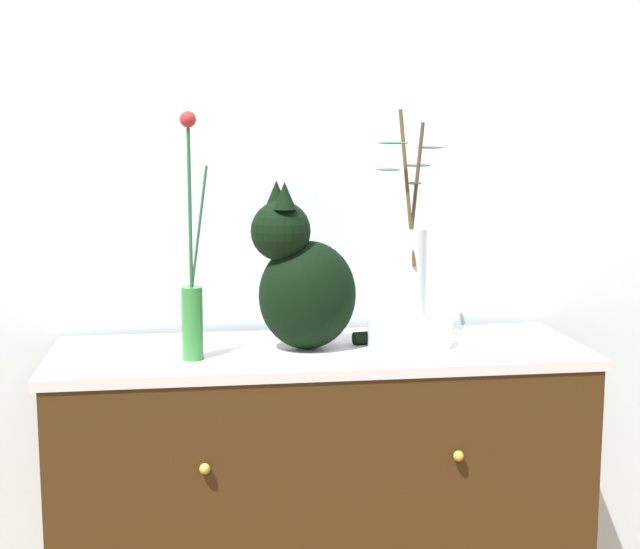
% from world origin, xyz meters
% --- Properties ---
extents(wall_back, '(4.40, 0.08, 2.60)m').
position_xyz_m(wall_back, '(0.00, 0.29, 1.30)').
color(wall_back, silver).
rests_on(wall_back, ground_plane).
extents(sideboard, '(1.29, 0.45, 0.94)m').
position_xyz_m(sideboard, '(0.00, -0.00, 0.47)').
color(sideboard, '#37210C').
rests_on(sideboard, ground_plane).
extents(cat_sitting, '(0.44, 0.22, 0.40)m').
position_xyz_m(cat_sitting, '(-0.04, 0.00, 1.10)').
color(cat_sitting, black).
rests_on(cat_sitting, sideboard).
extents(vase_slim_green, '(0.07, 0.05, 0.56)m').
position_xyz_m(vase_slim_green, '(-0.30, -0.07, 1.08)').
color(vase_slim_green, '#2E7732').
rests_on(vase_slim_green, sideboard).
extents(bowl_porcelain, '(0.21, 0.21, 0.06)m').
position_xyz_m(bowl_porcelain, '(0.22, -0.00, 0.97)').
color(bowl_porcelain, white).
rests_on(bowl_porcelain, sideboard).
extents(vase_glass_clear, '(0.18, 0.14, 0.51)m').
position_xyz_m(vase_glass_clear, '(0.22, -0.00, 1.13)').
color(vase_glass_clear, silver).
rests_on(vase_glass_clear, bowl_porcelain).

